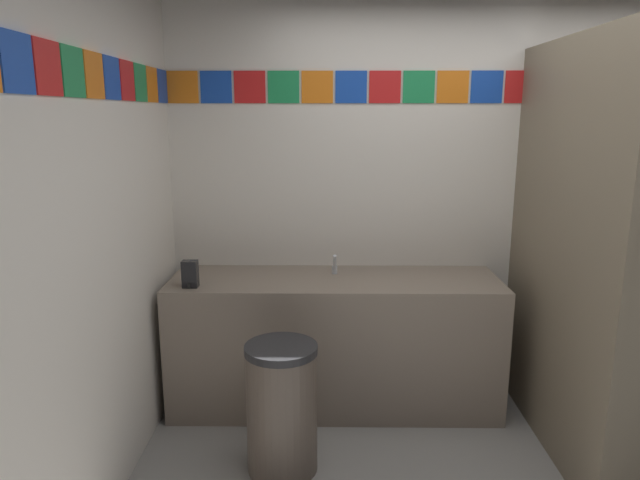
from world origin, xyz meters
name	(u,v)px	position (x,y,z in m)	size (l,w,h in m)	color
wall_back	(463,177)	(0.00, 1.52, 1.44)	(3.84, 0.09, 2.87)	silver
wall_side	(64,217)	(-1.96, 0.00, 1.44)	(0.09, 2.95, 2.87)	silver
vanity_counter	(334,341)	(-0.85, 1.17, 0.43)	(2.05, 0.62, 0.84)	gray
faucet_center	(335,266)	(-0.85, 1.26, 0.90)	(0.04, 0.10, 0.14)	silver
soap_dispenser	(190,274)	(-1.70, 0.98, 0.92)	(0.09, 0.09, 0.16)	black
stall_divider	(611,264)	(0.51, 0.50, 1.12)	(0.92, 1.44, 2.24)	#726651
toilet	(618,371)	(0.89, 1.01, 0.30)	(0.39, 0.49, 0.74)	white
trash_bin	(282,408)	(-1.13, 0.45, 0.35)	(0.38, 0.38, 0.70)	brown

